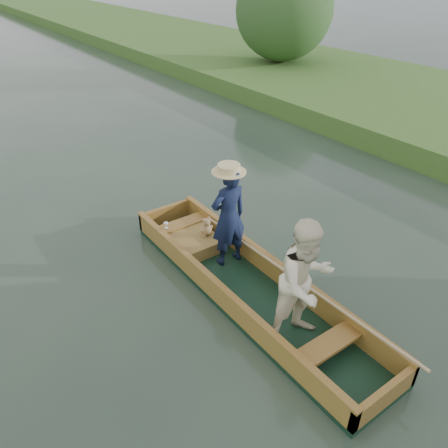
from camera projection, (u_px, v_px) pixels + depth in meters
ground at (247, 294)px, 6.65m from camera, size 120.00×120.00×0.00m
trees_far at (159, 28)px, 12.95m from camera, size 22.02×8.00×4.49m
punt at (259, 266)px, 6.19m from camera, size 1.12×5.16×1.84m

